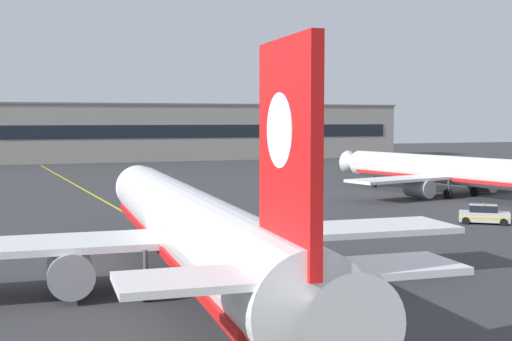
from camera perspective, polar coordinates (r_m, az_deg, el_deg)
The scene contains 6 objects.
taxiway_centreline at distance 52.43m, azimuth -6.78°, elevation -5.75°, with size 0.30×180.00×0.01m, color yellow.
airliner_foreground at distance 37.23m, azimuth -5.57°, elevation -4.62°, with size 32.17×41.50×11.65m.
airliner_background at distance 84.07m, azimuth 15.82°, elevation -0.05°, with size 28.41×36.13×10.28m.
service_car_fourth at distance 63.31m, azimuth 18.32°, elevation -3.50°, with size 4.47×3.89×1.79m.
safety_cone_by_nose_gear at distance 54.01m, azimuth -7.49°, elevation -5.18°, with size 0.44×0.44×0.55m.
terminal_building at distance 150.63m, azimuth -14.63°, elevation 3.06°, with size 146.39×12.40×12.37m.
Camera 1 is at (-11.29, -20.38, 9.15)m, focal length 48.40 mm.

